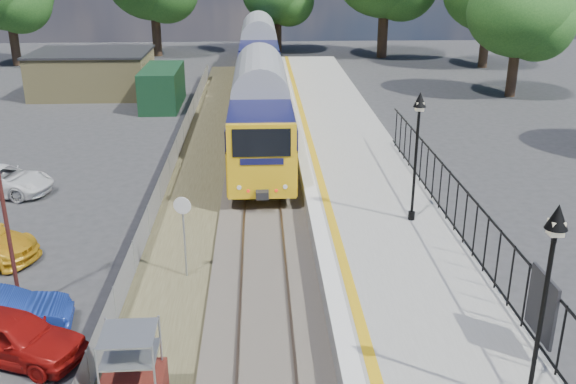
{
  "coord_description": "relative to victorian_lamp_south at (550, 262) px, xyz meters",
  "views": [
    {
      "loc": [
        -0.08,
        -14.83,
        9.96
      ],
      "look_at": [
        0.89,
        6.06,
        2.0
      ],
      "focal_mm": 40.0,
      "sensor_mm": 36.0,
      "label": 1
    }
  ],
  "objects": [
    {
      "name": "track_bed",
      "position": [
        -5.97,
        13.67,
        -4.21
      ],
      "size": [
        5.9,
        80.0,
        0.29
      ],
      "color": "#473F38",
      "rests_on": "ground"
    },
    {
      "name": "wire_fence",
      "position": [
        -9.7,
        16.0,
        -3.7
      ],
      "size": [
        0.06,
        52.0,
        1.2
      ],
      "color": "#999EA3",
      "rests_on": "ground"
    },
    {
      "name": "platform",
      "position": [
        -1.3,
        12.0,
        -3.85
      ],
      "size": [
        5.0,
        70.0,
        0.9
      ],
      "primitive_type": "cube",
      "color": "gray",
      "rests_on": "ground"
    },
    {
      "name": "speed_sign",
      "position": [
        -8.0,
        7.68,
        -2.39
      ],
      "size": [
        0.56,
        0.15,
        2.8
      ],
      "rotation": [
        0.0,
        0.0,
        -0.21
      ],
      "color": "#999EA3",
      "rests_on": "ground"
    },
    {
      "name": "palisade_fence",
      "position": [
        1.05,
        6.24,
        -2.46
      ],
      "size": [
        0.12,
        26.0,
        2.0
      ],
      "color": "black",
      "rests_on": "platform"
    },
    {
      "name": "car_red",
      "position": [
        -12.0,
        3.53,
        -3.64
      ],
      "size": [
        4.15,
        2.79,
        1.31
      ],
      "primitive_type": "imported",
      "rotation": [
        0.0,
        0.0,
        1.22
      ],
      "color": "maroon",
      "rests_on": "ground"
    },
    {
      "name": "outbuilding",
      "position": [
        -16.41,
        35.21,
        -2.78
      ],
      "size": [
        10.8,
        10.1,
        3.12
      ],
      "color": "tan",
      "rests_on": "ground"
    },
    {
      "name": "victorian_lamp_south",
      "position": [
        0.0,
        0.0,
        0.0
      ],
      "size": [
        0.44,
        0.44,
        4.6
      ],
      "color": "black",
      "rests_on": "platform"
    },
    {
      "name": "brick_plinth",
      "position": [
        -8.48,
        1.14,
        -3.22
      ],
      "size": [
        1.42,
        1.42,
        2.24
      ],
      "rotation": [
        0.0,
        0.0,
        0.02
      ],
      "color": "maroon",
      "rests_on": "ground"
    },
    {
      "name": "victorian_lamp_north",
      "position": [
        -0.2,
        10.0,
        0.0
      ],
      "size": [
        0.44,
        0.44,
        4.6
      ],
      "color": "black",
      "rests_on": "platform"
    },
    {
      "name": "car_white",
      "position": [
        -16.73,
        15.71,
        -3.69
      ],
      "size": [
        4.74,
        2.96,
        1.22
      ],
      "primitive_type": "imported",
      "rotation": [
        0.0,
        0.0,
        1.34
      ],
      "color": "white",
      "rests_on": "ground"
    },
    {
      "name": "ground",
      "position": [
        -5.5,
        4.0,
        -4.3
      ],
      "size": [
        120.0,
        120.0,
        0.0
      ],
      "primitive_type": "plane",
      "color": "#2D2D30",
      "rests_on": "ground"
    },
    {
      "name": "train",
      "position": [
        -5.5,
        33.14,
        -1.96
      ],
      "size": [
        2.82,
        40.83,
        3.51
      ],
      "color": "gold",
      "rests_on": "ground"
    },
    {
      "name": "platform_edge",
      "position": [
        -3.36,
        12.0,
        -3.39
      ],
      "size": [
        0.9,
        70.0,
        0.01
      ],
      "color": "silver",
      "rests_on": "platform"
    }
  ]
}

